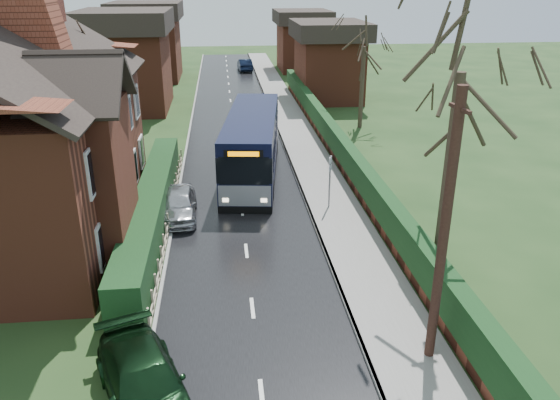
{
  "coord_description": "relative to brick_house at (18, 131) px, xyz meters",
  "views": [
    {
      "loc": [
        -0.7,
        -17.03,
        10.0
      ],
      "look_at": [
        1.41,
        2.77,
        1.8
      ],
      "focal_mm": 35.0,
      "sensor_mm": 36.0,
      "label": 1
    }
  ],
  "objects": [
    {
      "name": "tree_right_far",
      "position": [
        17.7,
        15.31,
        1.61
      ],
      "size": [
        4.15,
        4.15,
        8.01
      ],
      "color": "#33281E",
      "rests_on": "ground"
    },
    {
      "name": "bus_stop_sign",
      "position": [
        12.73,
        1.02,
        -2.68
      ],
      "size": [
        0.21,
        0.37,
        2.57
      ],
      "rotation": [
        0.0,
        0.0,
        -0.42
      ],
      "color": "slate",
      "rests_on": "ground"
    },
    {
      "name": "brick_house",
      "position": [
        0.0,
        0.0,
        0.0
      ],
      "size": [
        9.3,
        14.6,
        10.3
      ],
      "color": "brown",
      "rests_on": "ground"
    },
    {
      "name": "pavement",
      "position": [
        12.98,
        5.22,
        -4.31
      ],
      "size": [
        2.5,
        100.0,
        0.14
      ],
      "primitive_type": "cube",
      "color": "slate",
      "rests_on": "ground"
    },
    {
      "name": "picket_fence",
      "position": [
        5.58,
        0.22,
        -3.93
      ],
      "size": [
        0.1,
        16.0,
        0.9
      ],
      "primitive_type": null,
      "color": "tan",
      "rests_on": "ground"
    },
    {
      "name": "telegraph_pole",
      "position": [
        13.53,
        -9.78,
        -0.49
      ],
      "size": [
        0.26,
        0.99,
        7.69
      ],
      "rotation": [
        0.0,
        0.0,
        0.07
      ],
      "color": "black",
      "rests_on": "ground"
    },
    {
      "name": "car_distant",
      "position": [
        10.73,
        41.19,
        -3.71
      ],
      "size": [
        1.67,
        4.12,
        1.33
      ],
      "primitive_type": "imported",
      "rotation": [
        0.0,
        0.0,
        3.21
      ],
      "color": "black",
      "rests_on": "ground"
    },
    {
      "name": "ground",
      "position": [
        8.73,
        -4.78,
        -4.38
      ],
      "size": [
        140.0,
        140.0,
        0.0
      ],
      "primitive_type": "plane",
      "color": "#304A20",
      "rests_on": "ground"
    },
    {
      "name": "bus",
      "position": [
        9.53,
        6.17,
        -2.74
      ],
      "size": [
        3.83,
        11.1,
        3.3
      ],
      "rotation": [
        0.0,
        0.0,
        -0.13
      ],
      "color": "black",
      "rests_on": "ground"
    },
    {
      "name": "car_green",
      "position": [
        5.83,
        -10.78,
        -3.72
      ],
      "size": [
        3.37,
        4.91,
        1.32
      ],
      "primitive_type": "imported",
      "rotation": [
        0.0,
        0.0,
        0.37
      ],
      "color": "black",
      "rests_on": "ground"
    },
    {
      "name": "kerb_right",
      "position": [
        11.78,
        5.22,
        -4.31
      ],
      "size": [
        0.12,
        100.0,
        0.14
      ],
      "primitive_type": "cube",
      "color": "gray",
      "rests_on": "ground"
    },
    {
      "name": "road",
      "position": [
        8.73,
        5.22,
        -4.37
      ],
      "size": [
        6.0,
        100.0,
        0.02
      ],
      "primitive_type": "cube",
      "color": "black",
      "rests_on": "ground"
    },
    {
      "name": "right_wall_hedge",
      "position": [
        14.53,
        5.22,
        -3.36
      ],
      "size": [
        0.6,
        50.0,
        1.8
      ],
      "color": "brown",
      "rests_on": "ground"
    },
    {
      "name": "car_silver",
      "position": [
        5.93,
        0.79,
        -3.73
      ],
      "size": [
        1.64,
        3.84,
        1.29
      ],
      "primitive_type": "imported",
      "rotation": [
        0.0,
        0.0,
        0.03
      ],
      "color": "#B4B5BA",
      "rests_on": "ground"
    },
    {
      "name": "kerb_left",
      "position": [
        5.68,
        5.22,
        -4.33
      ],
      "size": [
        0.12,
        100.0,
        0.1
      ],
      "primitive_type": "cube",
      "color": "gray",
      "rests_on": "ground"
    },
    {
      "name": "tree_right_near",
      "position": [
        15.35,
        -5.55,
        3.39
      ],
      "size": [
        4.82,
        4.82,
        10.4
      ],
      "color": "#32291D",
      "rests_on": "ground"
    },
    {
      "name": "front_hedge",
      "position": [
        4.83,
        0.22,
        -3.58
      ],
      "size": [
        1.2,
        16.0,
        1.6
      ],
      "primitive_type": "cube",
      "color": "black",
      "rests_on": "ground"
    },
    {
      "name": "tree_house_side",
      "position": [
        -0.26,
        5.22,
        3.62
      ],
      "size": [
        4.71,
        4.71,
        10.7
      ],
      "color": "#3B2E23",
      "rests_on": "ground"
    }
  ]
}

